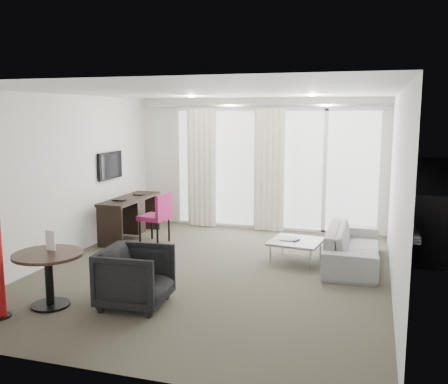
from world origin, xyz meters
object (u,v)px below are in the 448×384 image
(round_table, at_px, (49,280))
(sofa, at_px, (353,246))
(desk_chair, at_px, (154,218))
(rattan_chair_b, at_px, (362,195))
(tub_armchair, at_px, (135,277))
(coffee_table, at_px, (296,251))
(rattan_chair_a, at_px, (329,201))
(desk, at_px, (130,218))

(round_table, xyz_separation_m, sofa, (3.41, 2.81, -0.04))
(round_table, bearing_deg, desk_chair, 91.07)
(desk_chair, distance_m, sofa, 3.49)
(rattan_chair_b, bearing_deg, tub_armchair, -134.38)
(round_table, height_order, coffee_table, round_table)
(tub_armchair, xyz_separation_m, sofa, (2.43, 2.49, -0.07))
(rattan_chair_a, bearing_deg, desk_chair, -121.13)
(sofa, relative_size, rattan_chair_a, 2.36)
(desk, relative_size, sofa, 0.82)
(desk_chair, height_order, rattan_chair_a, desk_chair)
(desk, xyz_separation_m, tub_armchair, (1.62, -2.98, -0.02))
(desk_chair, relative_size, rattan_chair_b, 1.03)
(desk, relative_size, tub_armchair, 2.04)
(desk_chair, bearing_deg, tub_armchair, -60.41)
(coffee_table, relative_size, rattan_chair_a, 0.91)
(round_table, xyz_separation_m, tub_armchair, (0.98, 0.31, 0.03))
(round_table, distance_m, coffee_table, 3.71)
(desk_chair, xyz_separation_m, rattan_chair_b, (3.48, 3.81, -0.01))
(round_table, relative_size, rattan_chair_a, 0.99)
(coffee_table, bearing_deg, rattan_chair_b, 78.44)
(desk_chair, bearing_deg, sofa, 4.14)
(desk_chair, bearing_deg, rattan_chair_a, 54.60)
(desk_chair, xyz_separation_m, rattan_chair_a, (2.81, 2.86, -0.04))
(tub_armchair, distance_m, sofa, 3.48)
(round_table, height_order, tub_armchair, tub_armchair)
(rattan_chair_a, bearing_deg, desk, -128.28)
(desk, height_order, rattan_chair_a, rattan_chair_a)
(desk_chair, bearing_deg, desk, 171.31)
(desk, height_order, round_table, desk)
(tub_armchair, height_order, coffee_table, tub_armchair)
(desk, xyz_separation_m, rattan_chair_b, (4.05, 3.63, 0.06))
(round_table, bearing_deg, coffee_table, 46.43)
(coffee_table, xyz_separation_m, sofa, (0.86, 0.12, 0.12))
(round_table, height_order, sofa, round_table)
(coffee_table, distance_m, rattan_chair_b, 4.33)
(desk, bearing_deg, tub_armchair, -61.52)
(tub_armchair, distance_m, rattan_chair_b, 7.04)
(tub_armchair, distance_m, rattan_chair_a, 5.93)
(desk_chair, distance_m, tub_armchair, 2.98)
(desk_chair, relative_size, coffee_table, 1.19)
(desk, distance_m, rattan_chair_a, 4.32)
(rattan_chair_a, xyz_separation_m, rattan_chair_b, (0.66, 0.95, 0.02))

